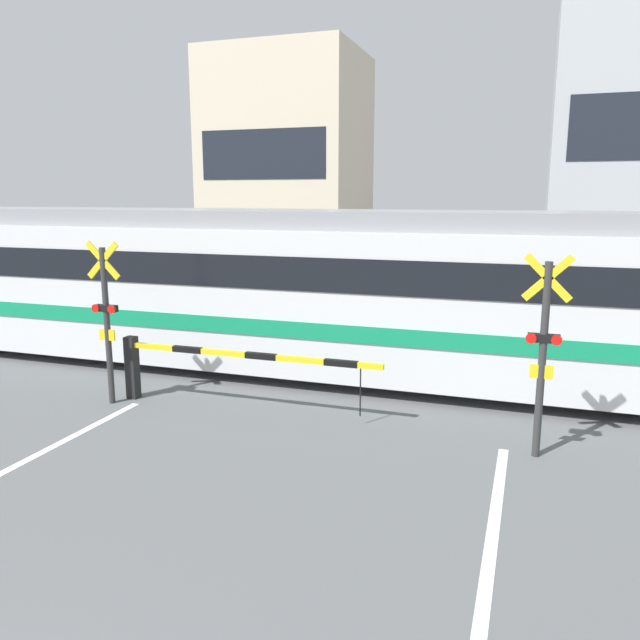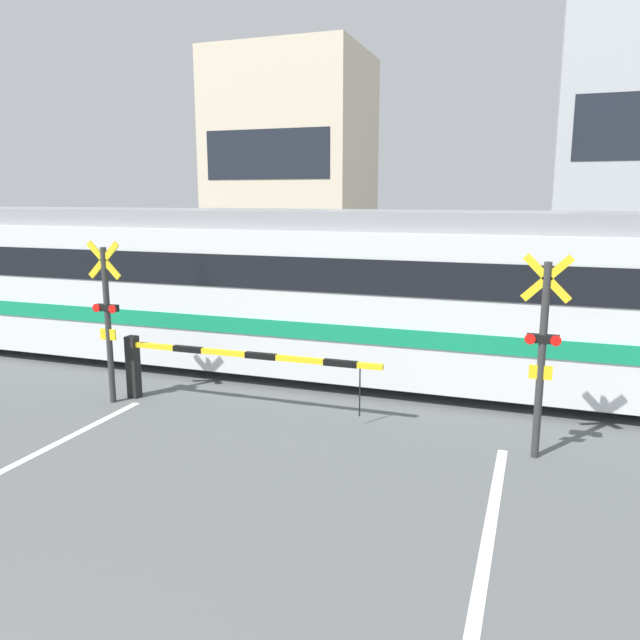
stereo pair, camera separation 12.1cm
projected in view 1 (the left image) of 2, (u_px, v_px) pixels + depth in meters
name	position (u px, v px, depth m)	size (l,w,h in m)	color
rail_track_near	(342.00, 383.00, 12.56)	(50.00, 0.10, 0.08)	#5B564C
rail_track_far	(361.00, 365.00, 13.89)	(50.00, 0.10, 0.08)	#5B564C
commuter_train	(304.00, 287.00, 13.22)	(20.48, 2.91, 3.46)	silver
crossing_barrier_near	(197.00, 361.00, 11.18)	(4.91, 0.20, 1.18)	black
crossing_barrier_far	(468.00, 321.00, 14.82)	(4.91, 0.20, 1.18)	black
crossing_signal_left	(106.00, 316.00, 11.17)	(0.68, 0.15, 2.97)	#333333
crossing_signal_right	(543.00, 348.00, 8.82)	(0.68, 0.15, 2.97)	#333333
pedestrian	(389.00, 285.00, 19.39)	(0.38, 0.23, 1.78)	brown
building_left_of_street	(288.00, 169.00, 27.58)	(6.38, 5.56, 9.78)	beige
building_right_of_street	(638.00, 149.00, 23.04)	(6.11, 5.56, 10.91)	#B2B7BC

